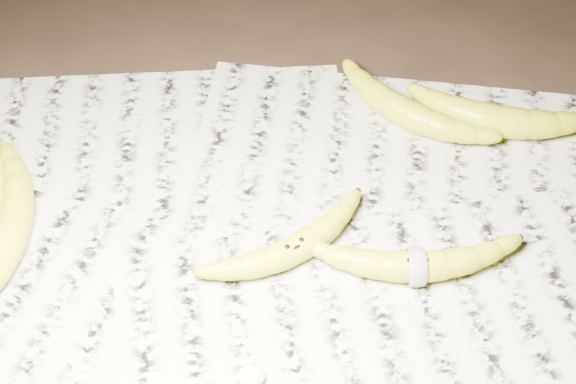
# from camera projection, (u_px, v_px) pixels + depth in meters

# --- Properties ---
(ground) EXTENTS (3.00, 3.00, 0.00)m
(ground) POSITION_uv_depth(u_px,v_px,m) (264.00, 249.00, 0.90)
(ground) COLOR black
(ground) RESTS_ON ground
(newspaper_patch) EXTENTS (0.90, 0.70, 0.01)m
(newspaper_patch) POSITION_uv_depth(u_px,v_px,m) (248.00, 273.00, 0.87)
(newspaper_patch) COLOR #ABA792
(newspaper_patch) RESTS_ON ground
(banana_left_b) EXTENTS (0.07, 0.21, 0.04)m
(banana_left_b) POSITION_uv_depth(u_px,v_px,m) (11.00, 227.00, 0.88)
(banana_left_b) COLOR gold
(banana_left_b) RESTS_ON newspaper_patch
(banana_center) EXTENTS (0.18, 0.14, 0.03)m
(banana_center) POSITION_uv_depth(u_px,v_px,m) (293.00, 248.00, 0.87)
(banana_center) COLOR gold
(banana_center) RESTS_ON newspaper_patch
(banana_taped) EXTENTS (0.21, 0.07, 0.03)m
(banana_taped) POSITION_uv_depth(u_px,v_px,m) (416.00, 265.00, 0.85)
(banana_taped) COLOR gold
(banana_taped) RESTS_ON newspaper_patch
(banana_upper_a) EXTENTS (0.19, 0.16, 0.04)m
(banana_upper_a) POSITION_uv_depth(u_px,v_px,m) (406.00, 111.00, 1.00)
(banana_upper_a) COLOR gold
(banana_upper_a) RESTS_ON newspaper_patch
(banana_upper_b) EXTENTS (0.21, 0.10, 0.04)m
(banana_upper_b) POSITION_uv_depth(u_px,v_px,m) (500.00, 119.00, 0.99)
(banana_upper_b) COLOR gold
(banana_upper_b) RESTS_ON newspaper_patch
(measuring_tape) EXTENTS (0.01, 0.04, 0.04)m
(measuring_tape) POSITION_uv_depth(u_px,v_px,m) (416.00, 265.00, 0.85)
(measuring_tape) COLOR white
(measuring_tape) RESTS_ON newspaper_patch
(flesh_chunk_c) EXTENTS (0.03, 0.02, 0.02)m
(flesh_chunk_c) POSITION_uv_depth(u_px,v_px,m) (251.00, 375.00, 0.78)
(flesh_chunk_c) COLOR beige
(flesh_chunk_c) RESTS_ON newspaper_patch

